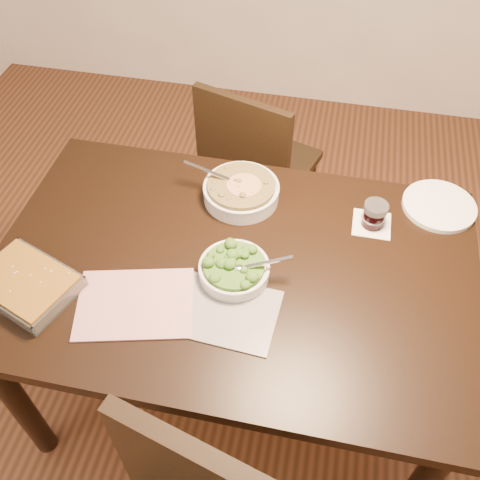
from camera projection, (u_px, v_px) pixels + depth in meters
The scene contains 11 objects.
ground at pixel (235, 383), 2.11m from camera, with size 4.00×4.00×0.00m, color #3F2312.
table at pixel (233, 284), 1.61m from camera, with size 1.40×0.90×0.75m.
magazine_a at pixel (135, 303), 1.45m from camera, with size 0.31×0.23×0.01m, color #AE314E.
magazine_b at pixel (222, 311), 1.43m from camera, with size 0.30×0.21×0.01m, color #27272F.
coaster at pixel (372, 224), 1.65m from camera, with size 0.12×0.12×0.00m, color white.
stew_bowl at pixel (241, 191), 1.70m from camera, with size 0.27×0.24×0.09m.
broccoli_bowl at pixel (234, 269), 1.50m from camera, with size 0.23×0.20×0.08m.
baking_dish at pixel (26, 284), 1.47m from camera, with size 0.32×0.28×0.05m.
wine_tumbler at pixel (374, 214), 1.61m from camera, with size 0.07×0.07×0.08m.
dinner_plate at pixel (439, 206), 1.69m from camera, with size 0.23×0.23×0.02m, color white.
chair_far at pixel (254, 164), 2.24m from camera, with size 0.51×0.51×0.86m.
Camera 1 is at (0.22, -0.94, 1.96)m, focal length 40.00 mm.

